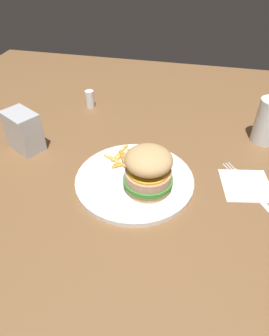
{
  "coord_description": "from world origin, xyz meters",
  "views": [
    {
      "loc": [
        -0.09,
        0.49,
        0.47
      ],
      "look_at": [
        0.02,
        -0.02,
        0.04
      ],
      "focal_mm": 32.36,
      "sensor_mm": 36.0,
      "label": 1
    }
  ],
  "objects_px": {
    "salt_shaker": "(90,99)",
    "napkin": "(246,185)",
    "fork": "(246,184)",
    "sandwich": "(148,170)",
    "drink_glass": "(267,123)",
    "plate": "(135,180)",
    "fries_pile": "(124,158)",
    "napkin_dispenser": "(23,131)"
  },
  "relations": [
    {
      "from": "fries_pile",
      "to": "plate",
      "type": "bearing_deg",
      "value": 123.25
    },
    {
      "from": "sandwich",
      "to": "napkin_dispenser",
      "type": "xyz_separation_m",
      "value": [
        0.34,
        -0.1,
        -0.01
      ]
    },
    {
      "from": "plate",
      "to": "fork",
      "type": "bearing_deg",
      "value": -169.61
    },
    {
      "from": "sandwich",
      "to": "napkin_dispenser",
      "type": "bearing_deg",
      "value": -15.57
    },
    {
      "from": "plate",
      "to": "napkin_dispenser",
      "type": "xyz_separation_m",
      "value": [
        0.31,
        -0.07,
        0.05
      ]
    },
    {
      "from": "napkin",
      "to": "fork",
      "type": "xyz_separation_m",
      "value": [
        0.0,
        -0.0,
        0.0
      ]
    },
    {
      "from": "fork",
      "to": "salt_shaker",
      "type": "relative_size",
      "value": 2.84
    },
    {
      "from": "plate",
      "to": "fork",
      "type": "relative_size",
      "value": 1.75
    },
    {
      "from": "sandwich",
      "to": "fries_pile",
      "type": "distance_m",
      "value": 0.13
    },
    {
      "from": "drink_glass",
      "to": "salt_shaker",
      "type": "relative_size",
      "value": 2.21
    },
    {
      "from": "fork",
      "to": "drink_glass",
      "type": "relative_size",
      "value": 1.28
    },
    {
      "from": "fork",
      "to": "napkin_dispenser",
      "type": "relative_size",
      "value": 1.49
    },
    {
      "from": "sandwich",
      "to": "napkin",
      "type": "relative_size",
      "value": 0.99
    },
    {
      "from": "napkin",
      "to": "salt_shaker",
      "type": "xyz_separation_m",
      "value": [
        0.47,
        -0.28,
        0.03
      ]
    },
    {
      "from": "napkin_dispenser",
      "to": "salt_shaker",
      "type": "xyz_separation_m",
      "value": [
        -0.09,
        -0.26,
        -0.02
      ]
    },
    {
      "from": "plate",
      "to": "fries_pile",
      "type": "distance_m",
      "value": 0.08
    },
    {
      "from": "fries_pile",
      "to": "drink_glass",
      "type": "relative_size",
      "value": 0.94
    },
    {
      "from": "napkin",
      "to": "drink_glass",
      "type": "distance_m",
      "value": 0.21
    },
    {
      "from": "sandwich",
      "to": "fries_pile",
      "type": "relative_size",
      "value": 0.95
    },
    {
      "from": "fries_pile",
      "to": "fork",
      "type": "relative_size",
      "value": 0.74
    },
    {
      "from": "drink_glass",
      "to": "salt_shaker",
      "type": "height_order",
      "value": "drink_glass"
    },
    {
      "from": "plate",
      "to": "napkin",
      "type": "distance_m",
      "value": 0.26
    },
    {
      "from": "plate",
      "to": "salt_shaker",
      "type": "height_order",
      "value": "salt_shaker"
    },
    {
      "from": "fork",
      "to": "fries_pile",
      "type": "bearing_deg",
      "value": -3.49
    },
    {
      "from": "plate",
      "to": "napkin",
      "type": "xyz_separation_m",
      "value": [
        -0.25,
        -0.04,
        -0.01
      ]
    },
    {
      "from": "plate",
      "to": "drink_glass",
      "type": "distance_m",
      "value": 0.39
    },
    {
      "from": "napkin",
      "to": "salt_shaker",
      "type": "bearing_deg",
      "value": -30.63
    },
    {
      "from": "salt_shaker",
      "to": "drink_glass",
      "type": "bearing_deg",
      "value": 171.34
    },
    {
      "from": "sandwich",
      "to": "fork",
      "type": "height_order",
      "value": "sandwich"
    },
    {
      "from": "plate",
      "to": "drink_glass",
      "type": "relative_size",
      "value": 2.24
    },
    {
      "from": "napkin_dispenser",
      "to": "plate",
      "type": "bearing_deg",
      "value": 16.27
    },
    {
      "from": "fork",
      "to": "salt_shaker",
      "type": "height_order",
      "value": "salt_shaker"
    },
    {
      "from": "plate",
      "to": "sandwich",
      "type": "relative_size",
      "value": 2.51
    },
    {
      "from": "fries_pile",
      "to": "napkin_dispenser",
      "type": "xyz_separation_m",
      "value": [
        0.27,
        -0.01,
        0.04
      ]
    },
    {
      "from": "napkin_dispenser",
      "to": "salt_shaker",
      "type": "height_order",
      "value": "napkin_dispenser"
    },
    {
      "from": "fries_pile",
      "to": "napkin_dispenser",
      "type": "bearing_deg",
      "value": -1.29
    },
    {
      "from": "fork",
      "to": "sandwich",
      "type": "bearing_deg",
      "value": 18.31
    },
    {
      "from": "sandwich",
      "to": "plate",
      "type": "bearing_deg",
      "value": -35.75
    },
    {
      "from": "fries_pile",
      "to": "salt_shaker",
      "type": "relative_size",
      "value": 2.09
    },
    {
      "from": "napkin",
      "to": "fork",
      "type": "distance_m",
      "value": 0.0
    },
    {
      "from": "napkin_dispenser",
      "to": "fries_pile",
      "type": "bearing_deg",
      "value": 27.82
    },
    {
      "from": "salt_shaker",
      "to": "napkin",
      "type": "bearing_deg",
      "value": 149.37
    }
  ]
}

